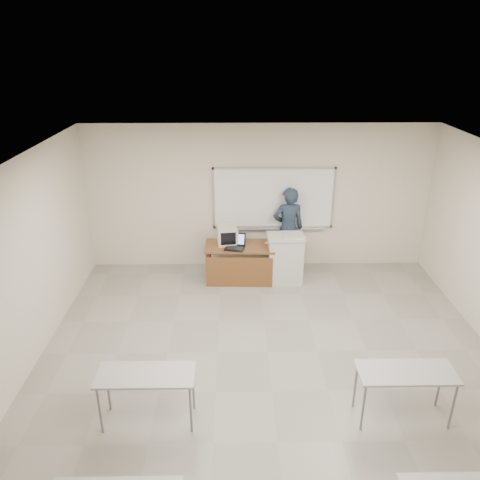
{
  "coord_description": "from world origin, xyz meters",
  "views": [
    {
      "loc": [
        -0.52,
        -5.09,
        4.48
      ],
      "look_at": [
        -0.41,
        2.2,
        1.34
      ],
      "focal_mm": 35.0,
      "sensor_mm": 36.0,
      "label": 1
    }
  ],
  "objects_px": {
    "podium": "(285,259)",
    "keyboard": "(294,237)",
    "presenter": "(288,229)",
    "instructor_desk": "(240,258)",
    "crt_monitor": "(227,235)",
    "mouse": "(267,243)",
    "laptop": "(235,245)",
    "whiteboard": "(273,199)"
  },
  "relations": [
    {
      "from": "podium",
      "to": "keyboard",
      "type": "height_order",
      "value": "keyboard"
    },
    {
      "from": "podium",
      "to": "mouse",
      "type": "bearing_deg",
      "value": 154.49
    },
    {
      "from": "crt_monitor",
      "to": "laptop",
      "type": "height_order",
      "value": "crt_monitor"
    },
    {
      "from": "podium",
      "to": "crt_monitor",
      "type": "relative_size",
      "value": 2.27
    },
    {
      "from": "instructor_desk",
      "to": "mouse",
      "type": "height_order",
      "value": "mouse"
    },
    {
      "from": "whiteboard",
      "to": "laptop",
      "type": "height_order",
      "value": "whiteboard"
    },
    {
      "from": "crt_monitor",
      "to": "laptop",
      "type": "distance_m",
      "value": 0.31
    },
    {
      "from": "instructor_desk",
      "to": "podium",
      "type": "xyz_separation_m",
      "value": [
        0.89,
        0.01,
        -0.03
      ]
    },
    {
      "from": "mouse",
      "to": "instructor_desk",
      "type": "bearing_deg",
      "value": -144.79
    },
    {
      "from": "mouse",
      "to": "presenter",
      "type": "height_order",
      "value": "presenter"
    },
    {
      "from": "keyboard",
      "to": "presenter",
      "type": "relative_size",
      "value": 0.25
    },
    {
      "from": "crt_monitor",
      "to": "mouse",
      "type": "distance_m",
      "value": 0.82
    },
    {
      "from": "laptop",
      "to": "keyboard",
      "type": "xyz_separation_m",
      "value": [
        1.14,
        -0.1,
        0.19
      ]
    },
    {
      "from": "podium",
      "to": "laptop",
      "type": "relative_size",
      "value": 2.74
    },
    {
      "from": "laptop",
      "to": "mouse",
      "type": "distance_m",
      "value": 0.67
    },
    {
      "from": "instructor_desk",
      "to": "presenter",
      "type": "height_order",
      "value": "presenter"
    },
    {
      "from": "crt_monitor",
      "to": "mouse",
      "type": "relative_size",
      "value": 4.12
    },
    {
      "from": "instructor_desk",
      "to": "crt_monitor",
      "type": "bearing_deg",
      "value": 138.65
    },
    {
      "from": "whiteboard",
      "to": "laptop",
      "type": "bearing_deg",
      "value": -135.37
    },
    {
      "from": "whiteboard",
      "to": "keyboard",
      "type": "relative_size",
      "value": 5.63
    },
    {
      "from": "instructor_desk",
      "to": "podium",
      "type": "bearing_deg",
      "value": 2.7
    },
    {
      "from": "whiteboard",
      "to": "laptop",
      "type": "relative_size",
      "value": 6.85
    },
    {
      "from": "podium",
      "to": "mouse",
      "type": "height_order",
      "value": "podium"
    },
    {
      "from": "instructor_desk",
      "to": "presenter",
      "type": "bearing_deg",
      "value": 34.55
    },
    {
      "from": "presenter",
      "to": "crt_monitor",
      "type": "bearing_deg",
      "value": 11.84
    },
    {
      "from": "podium",
      "to": "mouse",
      "type": "xyz_separation_m",
      "value": [
        -0.34,
        0.15,
        0.27
      ]
    },
    {
      "from": "instructor_desk",
      "to": "crt_monitor",
      "type": "distance_m",
      "value": 0.52
    },
    {
      "from": "crt_monitor",
      "to": "keyboard",
      "type": "bearing_deg",
      "value": -22.41
    },
    {
      "from": "podium",
      "to": "presenter",
      "type": "bearing_deg",
      "value": 77.73
    },
    {
      "from": "instructor_desk",
      "to": "crt_monitor",
      "type": "height_order",
      "value": "crt_monitor"
    },
    {
      "from": "mouse",
      "to": "presenter",
      "type": "distance_m",
      "value": 0.68
    },
    {
      "from": "crt_monitor",
      "to": "presenter",
      "type": "height_order",
      "value": "presenter"
    },
    {
      "from": "keyboard",
      "to": "presenter",
      "type": "height_order",
      "value": "presenter"
    },
    {
      "from": "podium",
      "to": "keyboard",
      "type": "distance_m",
      "value": 0.54
    },
    {
      "from": "podium",
      "to": "instructor_desk",
      "type": "bearing_deg",
      "value": 178.87
    },
    {
      "from": "crt_monitor",
      "to": "laptop",
      "type": "relative_size",
      "value": 1.2
    },
    {
      "from": "laptop",
      "to": "keyboard",
      "type": "distance_m",
      "value": 1.16
    },
    {
      "from": "crt_monitor",
      "to": "presenter",
      "type": "xyz_separation_m",
      "value": [
        1.26,
        0.41,
        -0.04
      ]
    },
    {
      "from": "instructor_desk",
      "to": "crt_monitor",
      "type": "xyz_separation_m",
      "value": [
        -0.25,
        0.24,
        0.39
      ]
    },
    {
      "from": "instructor_desk",
      "to": "keyboard",
      "type": "bearing_deg",
      "value": -3.98
    },
    {
      "from": "presenter",
      "to": "laptop",
      "type": "bearing_deg",
      "value": 24.47
    },
    {
      "from": "whiteboard",
      "to": "podium",
      "type": "height_order",
      "value": "whiteboard"
    }
  ]
}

